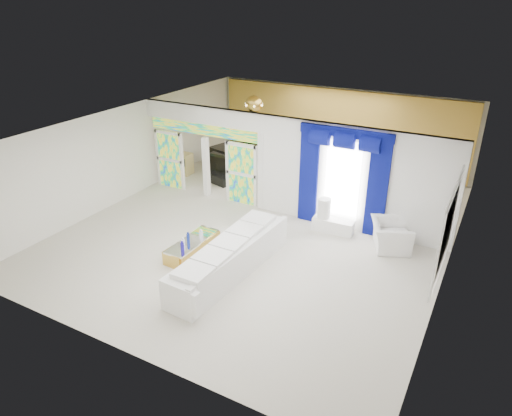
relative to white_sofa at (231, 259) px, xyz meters
The scene contains 22 objects.
floor 2.76m from the white_sofa, 98.94° to the left, with size 12.00×12.00×0.00m, color #B7AF9E.
dividing_wall 4.24m from the white_sofa, 65.02° to the left, with size 5.70×0.18×3.00m, color white.
dividing_header 5.47m from the white_sofa, 131.49° to the left, with size 4.30×0.18×0.55m, color white.
stained_panel_left 6.02m from the white_sofa, 141.77° to the left, with size 0.95×0.04×2.00m, color #994C3F.
stained_panel_right 4.19m from the white_sofa, 116.55° to the left, with size 0.95×0.04×2.00m, color #994C3F.
stained_transom 5.29m from the white_sofa, 131.49° to the left, with size 4.00×0.05×0.35m, color #994C3F.
window_pane 4.04m from the white_sofa, 67.74° to the left, with size 1.00×0.02×2.30m, color white.
blue_drape_left 3.75m from the white_sofa, 82.43° to the left, with size 0.55×0.10×2.80m, color #030742.
blue_drape_right 4.46m from the white_sofa, 55.29° to the left, with size 0.55×0.10×2.80m, color #030742.
blue_pelmet 4.57m from the white_sofa, 67.57° to the left, with size 2.60×0.12×0.25m, color #030742.
wall_mirror 4.97m from the white_sofa, 20.66° to the left, with size 0.04×2.70×1.90m, color white.
gold_curtains 8.69m from the white_sofa, 92.83° to the left, with size 9.70×0.12×2.90m, color gold.
white_sofa is the anchor object (origin of this frame).
coffee_table 1.40m from the white_sofa, 167.47° to the left, with size 0.56×1.68×0.37m, color gold.
console_table 3.52m from the white_sofa, 65.90° to the left, with size 1.16×0.37×0.39m, color white.
table_lamp 3.42m from the white_sofa, 70.51° to the left, with size 0.36×0.36×0.58m, color silver.
armchair 4.37m from the white_sofa, 45.31° to the left, with size 1.13×0.98×0.73m, color white.
grand_piano 7.23m from the white_sofa, 118.52° to the left, with size 1.46×1.92×0.97m, color black.
piano_bench 5.88m from the white_sofa, 125.99° to the left, with size 0.97×0.38×0.32m, color black.
tv_console 7.09m from the white_sofa, 135.74° to the left, with size 0.55×0.50×0.79m, color tan.
chandelier 7.06m from the white_sofa, 114.06° to the left, with size 0.60×0.60×0.60m, color gold.
decanters 1.37m from the white_sofa, behind, with size 0.24×0.94×0.22m.
Camera 1 is at (5.54, -10.77, 6.21)m, focal length 32.39 mm.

